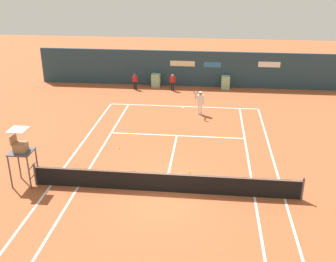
{
  "coord_description": "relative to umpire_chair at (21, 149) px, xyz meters",
  "views": [
    {
      "loc": [
        1.84,
        -15.48,
        9.52
      ],
      "look_at": [
        -0.4,
        5.16,
        0.8
      ],
      "focal_mm": 42.89,
      "sensor_mm": 36.0,
      "label": 1
    }
  ],
  "objects": [
    {
      "name": "tennis_ball_mid_court",
      "position": [
        6.73,
        2.06,
        -1.74
      ],
      "size": [
        0.07,
        0.07,
        0.07
      ],
      "primitive_type": "sphere",
      "color": "#CCE033",
      "rests_on": "ground_plane"
    },
    {
      "name": "tennis_ball_by_sideline",
      "position": [
        3.52,
        4.23,
        -1.74
      ],
      "size": [
        0.07,
        0.07,
        0.07
      ],
      "primitive_type": "sphere",
      "color": "#CCE033",
      "rests_on": "ground_plane"
    },
    {
      "name": "tennis_ball_near_service_line",
      "position": [
        7.54,
        1.91,
        -1.74
      ],
      "size": [
        0.07,
        0.07,
        0.07
      ],
      "primitive_type": "sphere",
      "color": "#CCE033",
      "rests_on": "ground_plane"
    },
    {
      "name": "umpire_chair",
      "position": [
        0.0,
        0.0,
        0.0
      ],
      "size": [
        1.0,
        1.0,
        2.74
      ],
      "rotation": [
        0.0,
        0.0,
        -1.57
      ],
      "color": "#47474C",
      "rests_on": "ground_plane"
    },
    {
      "name": "ball_kid_left_post",
      "position": [
        5.38,
        15.45,
        -0.99
      ],
      "size": [
        0.45,
        0.19,
        1.35
      ],
      "rotation": [
        0.0,
        0.0,
        3.15
      ],
      "color": "black",
      "rests_on": "ground_plane"
    },
    {
      "name": "player_on_baseline",
      "position": [
        7.75,
        10.13,
        -0.8
      ],
      "size": [
        0.7,
        0.67,
        1.84
      ],
      "rotation": [
        0.0,
        0.0,
        3.03
      ],
      "color": "white",
      "rests_on": "ground_plane"
    },
    {
      "name": "sponsor_back_wall",
      "position": [
        6.55,
        16.92,
        -0.36
      ],
      "size": [
        25.0,
        1.02,
        2.93
      ],
      "color": "#233D4C",
      "rests_on": "ground_plane"
    },
    {
      "name": "tennis_net",
      "position": [
        6.53,
        -0.05,
        -1.26
      ],
      "size": [
        12.1,
        0.1,
        1.07
      ],
      "color": "#4C4C51",
      "rests_on": "ground_plane"
    },
    {
      "name": "ground_plane",
      "position": [
        6.53,
        0.53,
        -1.77
      ],
      "size": [
        80.0,
        80.0,
        0.01
      ],
      "color": "#A8512D"
    },
    {
      "name": "ball_kid_right_post",
      "position": [
        2.31,
        15.45,
        -1.03
      ],
      "size": [
        0.43,
        0.18,
        1.29
      ],
      "rotation": [
        0.0,
        0.0,
        3.16
      ],
      "color": "black",
      "rests_on": "ground_plane"
    }
  ]
}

